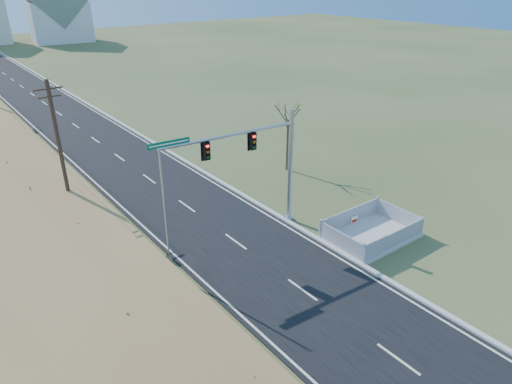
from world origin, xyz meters
The scene contains 10 objects.
ground centered at (0.00, 0.00, 0.00)m, with size 260.00×260.00×0.00m, color #3A4A24.
road centered at (0.00, 50.00, 0.03)m, with size 8.00×180.00×0.06m, color black.
curb centered at (4.15, 50.00, 0.09)m, with size 0.30×180.00×0.18m, color #B2AFA8.
utility_pole_near centered at (-6.50, 15.00, 4.68)m, with size 1.80×0.26×9.00m.
condo_ne centered at (20.00, 104.00, 6.84)m, with size 14.12×10.51×16.52m.
traffic_signal_mast centered at (2.61, 4.37, 4.62)m, with size 9.51×1.18×7.59m.
fence_enclosure centered at (7.00, -0.69, 0.26)m, with size 5.67×3.93×1.28m.
open_sign centered at (7.35, 0.95, 0.37)m, with size 0.56×0.10×0.69m.
flagpole centered at (-4.69, 3.61, 2.91)m, with size 0.33×0.33×7.30m.
bare_tree centered at (10.11, 10.79, 4.84)m, with size 2.27×2.27×6.01m.
Camera 1 is at (-13.68, -15.73, 14.95)m, focal length 32.00 mm.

